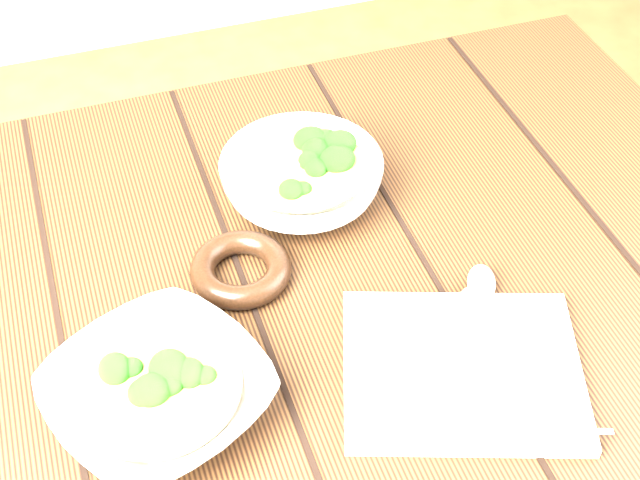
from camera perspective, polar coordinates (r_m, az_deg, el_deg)
table at (r=1.06m, az=-3.15°, el=-7.57°), size 1.20×0.80×0.75m
soup_bowl_front at (r=0.87m, az=-10.32°, el=-9.63°), size 0.26×0.26×0.06m
soup_bowl_back at (r=1.05m, az=-1.19°, el=3.93°), size 0.25×0.25×0.07m
trivet at (r=0.98m, az=-5.10°, el=-1.87°), size 0.14×0.14×0.03m
napkin at (r=0.90m, az=9.07°, el=-8.17°), size 0.29×0.26×0.01m
spoon_left at (r=0.92m, az=9.10°, el=-5.82°), size 0.13×0.17×0.01m
spoon_right at (r=0.94m, az=10.29°, el=-4.42°), size 0.10×0.18×0.01m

